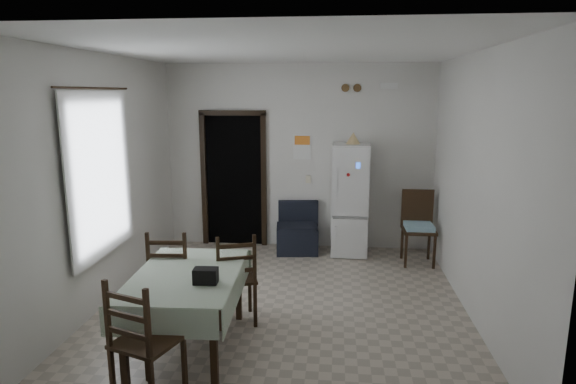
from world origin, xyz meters
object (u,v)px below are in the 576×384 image
Objects in this scene: fridge at (350,200)px; navy_seat at (297,228)px; dining_chair_far_left at (173,274)px; corner_chair at (419,228)px; dining_table at (188,311)px; dining_chair_near_head at (147,339)px; dining_chair_far_right at (235,277)px.

fridge reaches higher than navy_seat.
fridge reaches higher than dining_chair_far_left.
corner_chair is at bearing -19.31° from fridge.
fridge is at bearing 59.40° from dining_table.
dining_chair_near_head reaches higher than dining_table.
dining_chair_far_right is 0.95× the size of dining_chair_near_head.
dining_chair_near_head is (-2.67, -3.47, 0.01)m from corner_chair.
dining_chair_far_left is at bearing -121.72° from navy_seat.
dining_chair_far_right is at bearing 59.01° from dining_table.
navy_seat is 1.84m from corner_chair.
dining_table is at bearing -75.40° from dining_chair_near_head.
navy_seat is 2.70m from dining_chair_far_left.
dining_chair_far_left reaches higher than dining_table.
dining_chair_far_right is at bearing 177.62° from dining_chair_far_left.
fridge is at bearing 159.14° from corner_chair.
corner_chair is 0.72× the size of dining_table.
fridge is 1.15× the size of dining_table.
corner_chair reaches higher than dining_table.
dining_table is (-0.81, -3.01, 0.00)m from navy_seat.
corner_chair is 3.72m from dining_table.
dining_table is 1.45× the size of dining_chair_far_right.
dining_chair_far_right reaches higher than navy_seat.
dining_chair_far_right is 1.49m from dining_chair_near_head.
dining_chair_far_left is at bearing -16.87° from dining_chair_far_right.
dining_chair_far_left is at bearing -127.86° from fridge.
fridge is at bearing -133.51° from dining_chair_far_left.
dining_chair_far_left is at bearing -145.44° from corner_chair.
dining_chair_near_head is at bearing -97.34° from dining_table.
navy_seat is (-0.81, 0.00, -0.47)m from fridge.
dining_chair_far_left is at bearing -59.34° from dining_chair_near_head.
dining_chair_near_head is (-0.88, -3.84, 0.16)m from navy_seat.
dining_table is (-1.62, -3.01, -0.46)m from fridge.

